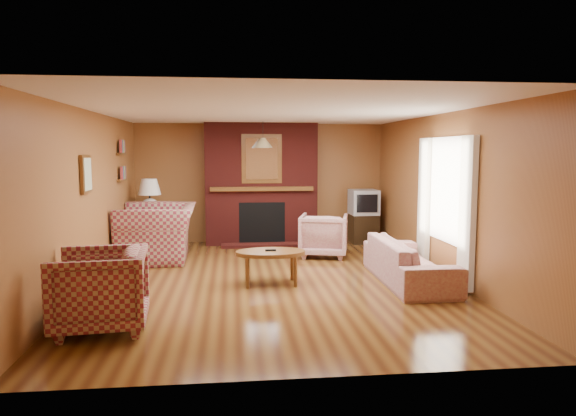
{
  "coord_description": "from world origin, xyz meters",
  "views": [
    {
      "loc": [
        -0.57,
        -7.23,
        1.85
      ],
      "look_at": [
        0.28,
        0.6,
        0.97
      ],
      "focal_mm": 32.0,
      "sensor_mm": 36.0,
      "label": 1
    }
  ],
  "objects": [
    {
      "name": "floor",
      "position": [
        0.0,
        0.0,
        0.0
      ],
      "size": [
        6.5,
        6.5,
        0.0
      ],
      "primitive_type": "plane",
      "color": "#48250F",
      "rests_on": "ground"
    },
    {
      "name": "table_lamp",
      "position": [
        -2.1,
        2.45,
        1.03
      ],
      "size": [
        0.42,
        0.42,
        0.69
      ],
      "color": "silver",
      "rests_on": "side_table"
    },
    {
      "name": "wall_left",
      "position": [
        -2.5,
        0.0,
        1.2
      ],
      "size": [
        0.0,
        6.5,
        6.5
      ],
      "primitive_type": "plane",
      "rotation": [
        1.57,
        0.0,
        1.57
      ],
      "color": "#935D2D",
      "rests_on": "floor"
    },
    {
      "name": "fireplace",
      "position": [
        0.0,
        2.98,
        1.18
      ],
      "size": [
        2.2,
        0.82,
        2.4
      ],
      "color": "#4F1411",
      "rests_on": "floor"
    },
    {
      "name": "botanical_print",
      "position": [
        -2.47,
        -0.3,
        1.55
      ],
      "size": [
        0.05,
        0.4,
        0.5
      ],
      "color": "brown",
      "rests_on": "wall_left"
    },
    {
      "name": "ceiling",
      "position": [
        0.0,
        0.0,
        2.4
      ],
      "size": [
        6.5,
        6.5,
        0.0
      ],
      "primitive_type": "plane",
      "rotation": [
        3.14,
        0.0,
        0.0
      ],
      "color": "white",
      "rests_on": "wall_back"
    },
    {
      "name": "plaid_armchair",
      "position": [
        -1.95,
        -1.88,
        0.42
      ],
      "size": [
        1.02,
        0.99,
        0.85
      ],
      "primitive_type": "imported",
      "rotation": [
        0.0,
        0.0,
        -1.47
      ],
      "color": "maroon",
      "rests_on": "floor"
    },
    {
      "name": "bookshelf",
      "position": [
        -2.44,
        1.9,
        1.67
      ],
      "size": [
        0.09,
        0.55,
        0.71
      ],
      "color": "brown",
      "rests_on": "wall_left"
    },
    {
      "name": "side_table",
      "position": [
        -2.1,
        2.45,
        0.32
      ],
      "size": [
        0.52,
        0.52,
        0.65
      ],
      "primitive_type": "cube",
      "rotation": [
        0.0,
        0.0,
        -0.06
      ],
      "color": "brown",
      "rests_on": "floor"
    },
    {
      "name": "wall_front",
      "position": [
        0.0,
        -3.25,
        1.2
      ],
      "size": [
        6.5,
        0.0,
        6.5
      ],
      "primitive_type": "plane",
      "rotation": [
        -1.57,
        0.0,
        0.0
      ],
      "color": "#935D2D",
      "rests_on": "floor"
    },
    {
      "name": "crt_tv",
      "position": [
        2.05,
        2.79,
        0.83
      ],
      "size": [
        0.55,
        0.55,
        0.5
      ],
      "color": "#A1A3A8",
      "rests_on": "tv_stand"
    },
    {
      "name": "wall_back",
      "position": [
        0.0,
        3.25,
        1.2
      ],
      "size": [
        6.5,
        0.0,
        6.5
      ],
      "primitive_type": "plane",
      "rotation": [
        1.57,
        0.0,
        0.0
      ],
      "color": "#935D2D",
      "rests_on": "floor"
    },
    {
      "name": "floral_sofa",
      "position": [
        1.9,
        -0.33,
        0.3
      ],
      "size": [
        0.84,
        2.08,
        0.6
      ],
      "primitive_type": "imported",
      "rotation": [
        0.0,
        0.0,
        1.55
      ],
      "color": "#BAA790",
      "rests_on": "floor"
    },
    {
      "name": "floral_armchair",
      "position": [
        1.02,
        1.57,
        0.38
      ],
      "size": [
        0.99,
        1.0,
        0.75
      ],
      "primitive_type": "imported",
      "rotation": [
        0.0,
        0.0,
        2.88
      ],
      "color": "#BAA790",
      "rests_on": "floor"
    },
    {
      "name": "wall_right",
      "position": [
        2.5,
        0.0,
        1.2
      ],
      "size": [
        0.0,
        6.5,
        6.5
      ],
      "primitive_type": "plane",
      "rotation": [
        1.57,
        0.0,
        -1.57
      ],
      "color": "#935D2D",
      "rests_on": "floor"
    },
    {
      "name": "coffee_table",
      "position": [
        -0.06,
        -0.24,
        0.42
      ],
      "size": [
        0.97,
        0.6,
        0.49
      ],
      "color": "brown",
      "rests_on": "floor"
    },
    {
      "name": "pendant_light",
      "position": [
        0.0,
        2.3,
        2.0
      ],
      "size": [
        0.36,
        0.36,
        0.48
      ],
      "color": "black",
      "rests_on": "ceiling"
    },
    {
      "name": "window_right",
      "position": [
        2.45,
        -0.2,
        1.13
      ],
      "size": [
        0.1,
        1.85,
        2.0
      ],
      "color": "beige",
      "rests_on": "wall_right"
    },
    {
      "name": "tv_stand",
      "position": [
        2.05,
        2.8,
        0.29
      ],
      "size": [
        0.56,
        0.52,
        0.58
      ],
      "primitive_type": "cube",
      "rotation": [
        0.0,
        0.0,
        0.06
      ],
      "color": "black",
      "rests_on": "floor"
    },
    {
      "name": "plaid_loveseat",
      "position": [
        -1.85,
        1.61,
        0.47
      ],
      "size": [
        1.31,
        1.48,
        0.94
      ],
      "primitive_type": "imported",
      "rotation": [
        0.0,
        0.0,
        -1.54
      ],
      "color": "maroon",
      "rests_on": "floor"
    }
  ]
}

